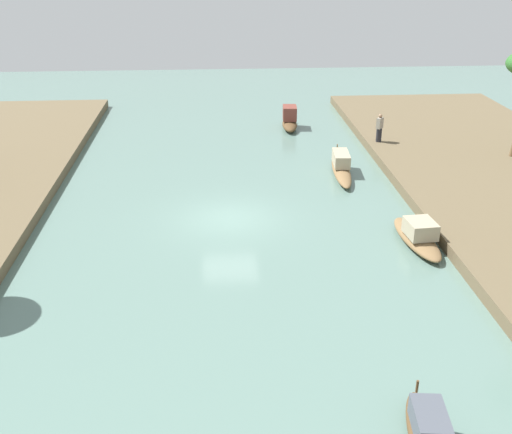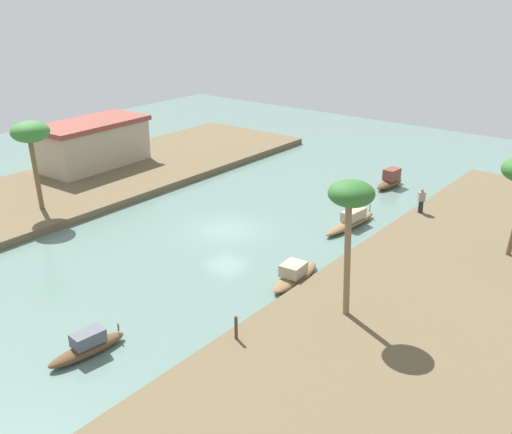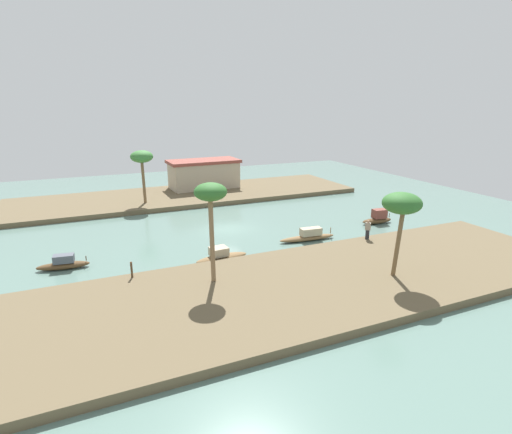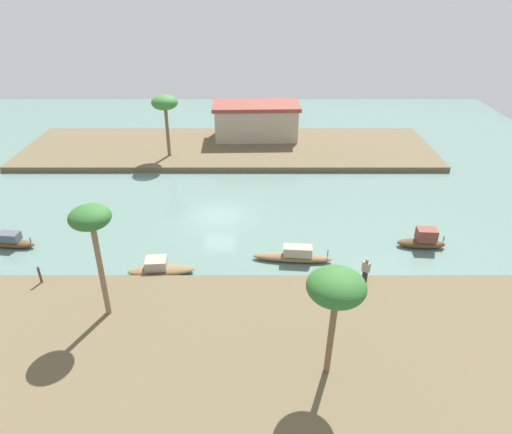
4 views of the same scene
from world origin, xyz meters
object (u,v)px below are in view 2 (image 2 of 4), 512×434
Objects in this scene: mooring_post at (236,328)px; palm_tree_right_tall at (30,134)px; sampan_downstream_large at (351,221)px; palm_tree_left_near at (351,200)px; sampan_open_hull at (295,275)px; person_on_near_bank at (421,201)px; sampan_with_tall_canopy at (88,346)px; riverside_building at (93,143)px; sampan_midstream at (390,180)px.

palm_tree_right_tall is (4.04, 20.48, 4.50)m from mooring_post.
palm_tree_left_near reaches higher than sampan_downstream_large.
sampan_open_hull is 12.43m from person_on_near_bank.
palm_tree_left_near is at bearing -32.45° from sampan_with_tall_canopy.
sampan_open_hull is at bearing -82.25° from palm_tree_right_tall.
person_on_near_bank is 18.93m from mooring_post.
mooring_post is 0.17× the size of palm_tree_left_near.
riverside_building is (8.55, 5.25, -3.17)m from palm_tree_right_tall.
palm_tree_left_near is (4.70, -2.53, 4.97)m from mooring_post.
palm_tree_left_near reaches higher than sampan_with_tall_canopy.
sampan_downstream_large reaches higher than sampan_with_tall_canopy.
sampan_downstream_large is at bearing 4.78° from sampan_open_hull.
sampan_with_tall_canopy is at bearing 159.01° from sampan_open_hull.
sampan_open_hull is at bearing -165.49° from sampan_midstream.
person_on_near_bank reaches higher than sampan_downstream_large.
palm_tree_right_tall is 10.52m from riverside_building.
sampan_with_tall_canopy is 18.56m from palm_tree_right_tall.
palm_tree_right_tall reaches higher than riverside_building.
sampan_midstream is 2.02× the size of person_on_near_bank.
sampan_with_tall_canopy is at bearing 179.70° from sampan_downstream_large.
sampan_open_hull is at bearing 12.97° from mooring_post.
sampan_open_hull is (10.80, -3.13, -0.00)m from sampan_with_tall_canopy.
palm_tree_left_near is (-14.23, -2.53, 4.74)m from person_on_near_bank.
mooring_post is at bearing -117.88° from riverside_building.
palm_tree_left_near is at bearing -107.40° from riverside_building.
sampan_downstream_large is at bearing 5.07° from person_on_near_bank.
person_on_near_bank is at bearing -77.97° from riverside_building.
sampan_midstream is at bearing -38.64° from palm_tree_right_tall.
riverside_building is at bearing 74.40° from palm_tree_left_near.
sampan_midstream is 0.90× the size of sampan_with_tall_canopy.
palm_tree_left_near reaches higher than sampan_midstream.
person_on_near_bank is 1.52× the size of mooring_post.
sampan_midstream is at bearing 20.35° from palm_tree_left_near.
palm_tree_left_near is at bearing -88.35° from palm_tree_right_tall.
sampan_downstream_large is 0.56× the size of riverside_building.
sampan_midstream is 25.93m from palm_tree_right_tall.
mooring_post reaches higher than sampan_downstream_large.
palm_tree_left_near reaches higher than riverside_building.
palm_tree_left_near is 29.57m from riverside_building.
sampan_open_hull is at bearing -165.62° from sampan_downstream_large.
palm_tree_right_tall is (-0.66, 23.02, -0.47)m from palm_tree_left_near.
palm_tree_left_near is (-1.92, -4.06, 5.63)m from sampan_open_hull.
palm_tree_right_tall is at bearing 69.08° from sampan_with_tall_canopy.
palm_tree_left_near reaches higher than palm_tree_right_tall.
mooring_post is at bearing -101.16° from palm_tree_right_tall.
sampan_midstream is 0.56× the size of palm_tree_right_tall.
palm_tree_right_tall reaches higher than person_on_near_bank.
riverside_building is (-2.45, 22.78, 1.98)m from sampan_downstream_large.
sampan_downstream_large is 12.99m from palm_tree_left_near.
sampan_downstream_large is at bearing 27.93° from palm_tree_left_near.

